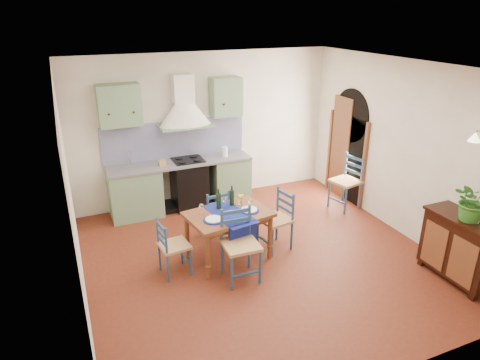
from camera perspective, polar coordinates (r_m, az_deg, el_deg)
name	(u,v)px	position (r m, az deg, el deg)	size (l,w,h in m)	color
floor	(261,258)	(6.55, 2.85, -10.38)	(5.00, 5.00, 0.00)	#4D2010
back_wall	(185,152)	(7.91, -7.31, 3.71)	(5.00, 0.96, 2.80)	silver
right_wall	(391,149)	(7.53, 19.52, 3.95)	(0.26, 5.00, 2.80)	silver
left_wall	(71,201)	(5.39, -21.58, -2.61)	(0.04, 5.00, 2.80)	silver
ceiling	(265,67)	(5.58, 3.40, 14.76)	(5.00, 5.00, 0.01)	silver
dining_table	(229,218)	(6.23, -1.50, -5.13)	(1.28, 1.00, 1.07)	brown
chair_near	(240,244)	(5.86, 0.00, -8.60)	(0.49, 0.49, 1.01)	navy
chair_far	(215,214)	(6.83, -3.34, -4.54)	(0.43, 0.43, 0.89)	navy
chair_left	(172,247)	(6.06, -9.02, -8.76)	(0.43, 0.43, 0.84)	navy
chair_right	(277,220)	(6.61, 4.92, -5.28)	(0.51, 0.51, 0.94)	navy
chair_spare	(347,181)	(8.16, 14.08, -0.18)	(0.56, 0.56, 1.01)	navy
sideboard	(461,246)	(6.57, 27.38, -7.86)	(0.50, 1.05, 0.94)	black
potted_plant	(473,201)	(6.23, 28.69, -2.44)	(0.50, 0.43, 0.56)	#2F6D24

